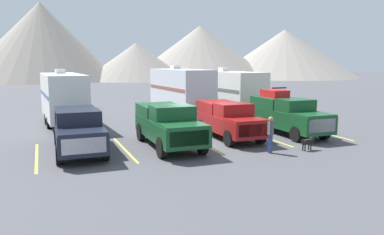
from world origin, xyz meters
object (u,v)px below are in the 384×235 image
at_px(pickup_truck_d, 286,113).
at_px(camper_trailer_a, 63,96).
at_px(dog, 309,142).
at_px(camper_trailer_c, 230,91).
at_px(person_b, 271,132).
at_px(pickup_truck_c, 228,119).
at_px(pickup_truck_a, 78,129).
at_px(camper_trailer_b, 181,90).
at_px(pickup_truck_b, 168,124).

relative_size(pickup_truck_d, camper_trailer_a, 0.69).
bearing_deg(dog, camper_trailer_a, 131.26).
bearing_deg(camper_trailer_c, person_b, -108.95).
bearing_deg(pickup_truck_d, camper_trailer_c, 87.87).
bearing_deg(camper_trailer_a, pickup_truck_c, -43.57).
xyz_separation_m(pickup_truck_a, camper_trailer_b, (8.43, 8.71, 0.99)).
bearing_deg(person_b, pickup_truck_c, 92.87).
relative_size(pickup_truck_a, camper_trailer_a, 0.70).
bearing_deg(pickup_truck_d, camper_trailer_a, 146.61).
bearing_deg(pickup_truck_d, camper_trailer_b, 111.25).
bearing_deg(dog, pickup_truck_b, 150.76).
relative_size(pickup_truck_b, camper_trailer_c, 0.73).
bearing_deg(camper_trailer_c, pickup_truck_a, -147.77).
bearing_deg(person_b, camper_trailer_b, 88.90).
distance_m(pickup_truck_c, camper_trailer_b, 8.66).
bearing_deg(camper_trailer_a, pickup_truck_a, -88.67).
bearing_deg(pickup_truck_d, dog, -111.88).
xyz_separation_m(pickup_truck_a, person_b, (8.19, -3.77, -0.10)).
distance_m(pickup_truck_a, camper_trailer_b, 12.16).
relative_size(pickup_truck_d, camper_trailer_b, 0.69).
bearing_deg(camper_trailer_b, dog, -81.92).
bearing_deg(pickup_truck_b, pickup_truck_d, 4.65).
distance_m(camper_trailer_b, person_b, 12.53).
xyz_separation_m(pickup_truck_c, person_b, (0.20, -3.89, -0.10)).
distance_m(pickup_truck_d, camper_trailer_c, 7.69).
distance_m(pickup_truck_c, dog, 4.71).
bearing_deg(pickup_truck_d, pickup_truck_a, 179.95).
relative_size(camper_trailer_b, camper_trailer_c, 1.05).
bearing_deg(pickup_truck_d, person_b, -134.00).
height_order(camper_trailer_b, person_b, camper_trailer_b).
relative_size(pickup_truck_b, pickup_truck_c, 1.10).
relative_size(camper_trailer_a, camper_trailer_c, 1.05).
xyz_separation_m(pickup_truck_b, camper_trailer_c, (7.85, 8.26, 0.83)).
bearing_deg(pickup_truck_a, camper_trailer_b, 45.92).
bearing_deg(camper_trailer_b, camper_trailer_c, -16.32).
bearing_deg(dog, person_b, 174.34).
xyz_separation_m(pickup_truck_d, dog, (-1.59, -3.96, -0.78)).
xyz_separation_m(pickup_truck_d, person_b, (-3.63, -3.76, -0.22)).
relative_size(pickup_truck_c, pickup_truck_d, 0.92).
height_order(pickup_truck_c, camper_trailer_c, camper_trailer_c).
relative_size(pickup_truck_c, camper_trailer_a, 0.63).
xyz_separation_m(pickup_truck_c, camper_trailer_b, (0.43, 8.59, 0.99)).
bearing_deg(person_b, pickup_truck_d, 46.00).
distance_m(pickup_truck_c, person_b, 3.89).
xyz_separation_m(pickup_truck_a, pickup_truck_d, (11.82, -0.01, 0.11)).
bearing_deg(camper_trailer_c, pickup_truck_b, -133.55).
relative_size(person_b, dog, 2.10).
distance_m(pickup_truck_a, person_b, 9.02).
height_order(pickup_truck_c, person_b, pickup_truck_c).
distance_m(pickup_truck_b, camper_trailer_b, 10.27).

